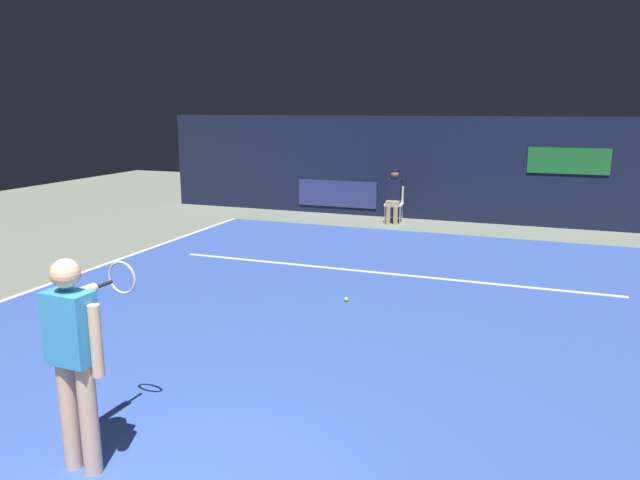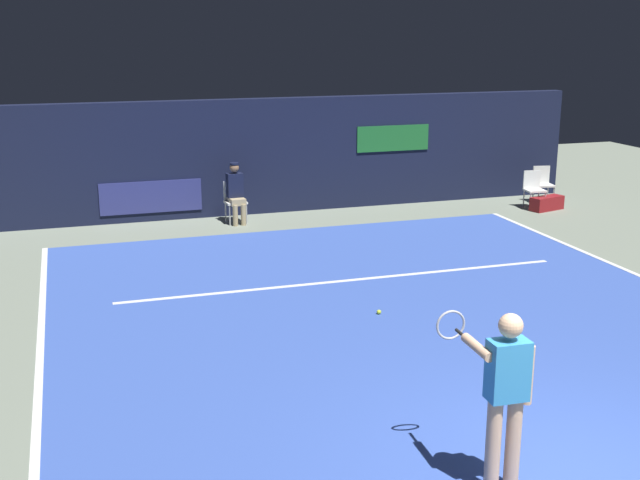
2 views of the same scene
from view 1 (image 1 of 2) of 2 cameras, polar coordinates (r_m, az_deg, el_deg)
ground_plane at (r=8.50m, az=2.50°, el=-6.70°), size 29.97×29.97×0.00m
court_surface at (r=8.50m, az=2.50°, el=-6.66°), size 9.84×11.35×0.01m
line_sideline_right at (r=10.95m, az=-22.57°, el=-3.16°), size 0.10×11.35×0.01m
line_service at (r=10.31m, az=5.93°, el=-3.17°), size 7.68×0.10×0.01m
back_wall at (r=15.40m, az=11.27°, el=6.73°), size 15.13×0.33×2.60m
tennis_player at (r=4.95m, az=-22.43°, el=-9.95°), size 0.58×0.95×1.73m
line_judge_on_chair at (r=14.80m, az=7.12°, el=4.26°), size 0.47×0.55×1.32m
tennis_ball at (r=8.79m, az=2.55°, el=-5.71°), size 0.07×0.07×0.07m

